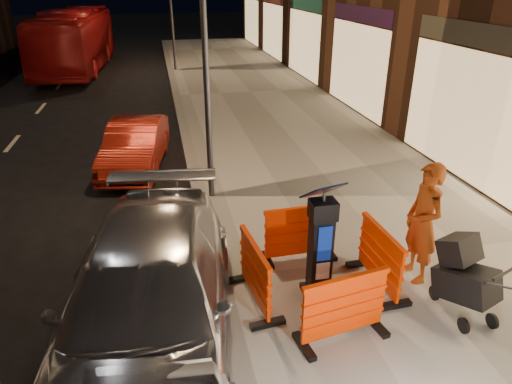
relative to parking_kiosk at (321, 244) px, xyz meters
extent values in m
plane|color=black|center=(-1.38, 0.66, -1.01)|extent=(120.00, 120.00, 0.00)
cube|color=gray|center=(1.62, 0.66, -0.93)|extent=(6.00, 60.00, 0.15)
cube|color=slate|center=(-1.38, 0.66, -0.93)|extent=(0.30, 60.00, 0.15)
cube|color=black|center=(0.00, 0.00, 0.00)|extent=(0.58, 0.58, 1.71)
cube|color=#F83300|center=(0.00, -0.95, -0.38)|extent=(1.29, 0.70, 0.95)
cube|color=#F83300|center=(0.00, 0.95, -0.38)|extent=(1.24, 0.54, 0.95)
cube|color=#F83300|center=(-0.95, 0.00, -0.38)|extent=(0.64, 1.27, 0.95)
cube|color=#F83300|center=(0.95, 0.00, -0.38)|extent=(0.56, 1.25, 0.95)
imported|color=silver|center=(-2.42, -0.44, -1.01)|extent=(2.75, 5.43, 1.51)
imported|color=maroon|center=(-2.75, 6.02, -1.01)|extent=(1.78, 3.73, 1.18)
imported|color=maroon|center=(-5.98, 20.60, -1.01)|extent=(2.93, 10.70, 2.95)
imported|color=#8C340C|center=(1.62, 0.08, 0.10)|extent=(0.47, 0.71, 1.90)
cube|color=black|center=(1.82, -0.82, -0.32)|extent=(0.83, 1.00, 1.07)
cylinder|color=#3F3F44|center=(-1.13, 3.66, 2.14)|extent=(0.12, 0.12, 6.00)
cylinder|color=#3F3F44|center=(-1.13, 18.66, 2.14)|extent=(0.12, 0.12, 6.00)
camera|label=1|loc=(-2.04, -5.19, 3.42)|focal=32.00mm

